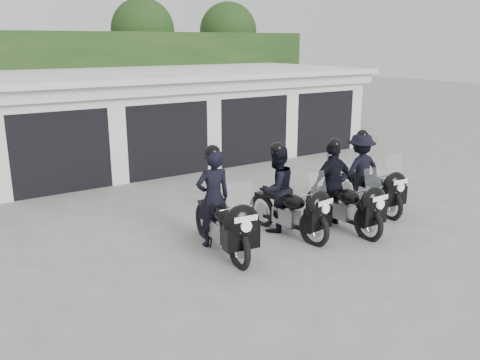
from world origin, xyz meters
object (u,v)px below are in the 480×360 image
police_bike_b (283,195)px  police_bike_d (365,175)px  police_bike_c (339,190)px  police_bike_a (220,210)px

police_bike_b → police_bike_d: police_bike_b is taller
police_bike_b → police_bike_c: (1.22, -0.38, 0.01)m
police_bike_d → police_bike_b: bearing=-170.5°
police_bike_c → police_bike_d: size_ratio=1.02×
police_bike_a → police_bike_b: size_ratio=1.06×
police_bike_a → police_bike_c: size_ratio=1.05×
police_bike_a → police_bike_d: police_bike_a is taller
police_bike_b → police_bike_d: 2.68m
police_bike_b → police_bike_c: police_bike_c is taller
police_bike_b → police_bike_c: size_ratio=0.99×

